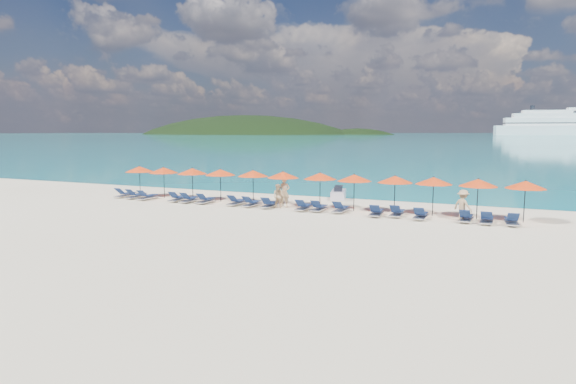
% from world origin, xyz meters
% --- Properties ---
extents(ground, '(1400.00, 1400.00, 0.00)m').
position_xyz_m(ground, '(0.00, 0.00, 0.00)').
color(ground, beige).
extents(sea, '(1600.00, 1300.00, 0.01)m').
position_xyz_m(sea, '(0.00, 660.00, 0.01)').
color(sea, '#1FA9B2').
rests_on(sea, ground).
extents(headland_main, '(374.00, 242.00, 126.50)m').
position_xyz_m(headland_main, '(-300.00, 540.00, -38.00)').
color(headland_main, black).
rests_on(headland_main, ground).
extents(headland_small, '(162.00, 126.00, 85.50)m').
position_xyz_m(headland_small, '(-150.00, 560.00, -35.00)').
color(headland_small, black).
rests_on(headland_small, ground).
extents(cruise_ship, '(141.25, 42.69, 38.84)m').
position_xyz_m(cruise_ship, '(75.84, 580.79, 10.11)').
color(cruise_ship, white).
rests_on(cruise_ship, ground).
extents(jetski, '(1.52, 2.68, 0.90)m').
position_xyz_m(jetski, '(1.10, 9.47, 0.37)').
color(jetski, silver).
rests_on(jetski, ground).
extents(beachgoer_a, '(0.76, 0.57, 1.89)m').
position_xyz_m(beachgoer_a, '(-0.94, 4.57, 0.95)').
color(beachgoer_a, tan).
rests_on(beachgoer_a, ground).
extents(beachgoer_b, '(0.74, 0.43, 1.53)m').
position_xyz_m(beachgoer_b, '(-1.07, 3.94, 0.76)').
color(beachgoer_b, tan).
rests_on(beachgoer_b, ground).
extents(beachgoer_c, '(1.19, 1.04, 1.69)m').
position_xyz_m(beachgoer_c, '(9.80, 4.12, 0.85)').
color(beachgoer_c, tan).
rests_on(beachgoer_c, ground).
extents(umbrella_0, '(2.10, 2.10, 2.28)m').
position_xyz_m(umbrella_0, '(-12.89, 5.00, 2.02)').
color(umbrella_0, black).
rests_on(umbrella_0, ground).
extents(umbrella_1, '(2.10, 2.10, 2.28)m').
position_xyz_m(umbrella_1, '(-10.60, 4.90, 2.02)').
color(umbrella_1, black).
rests_on(umbrella_1, ground).
extents(umbrella_2, '(2.10, 2.10, 2.28)m').
position_xyz_m(umbrella_2, '(-8.24, 5.04, 2.02)').
color(umbrella_2, black).
rests_on(umbrella_2, ground).
extents(umbrella_3, '(2.10, 2.10, 2.28)m').
position_xyz_m(umbrella_3, '(-5.94, 5.04, 2.02)').
color(umbrella_3, black).
rests_on(umbrella_3, ground).
extents(umbrella_4, '(2.10, 2.10, 2.28)m').
position_xyz_m(umbrella_4, '(-3.49, 5.16, 2.02)').
color(umbrella_4, black).
rests_on(umbrella_4, ground).
extents(umbrella_5, '(2.10, 2.10, 2.28)m').
position_xyz_m(umbrella_5, '(-1.23, 5.03, 2.02)').
color(umbrella_5, black).
rests_on(umbrella_5, ground).
extents(umbrella_6, '(2.10, 2.10, 2.28)m').
position_xyz_m(umbrella_6, '(1.25, 5.18, 2.02)').
color(umbrella_6, black).
rests_on(umbrella_6, ground).
extents(umbrella_7, '(2.10, 2.10, 2.28)m').
position_xyz_m(umbrella_7, '(3.52, 4.93, 2.02)').
color(umbrella_7, black).
rests_on(umbrella_7, ground).
extents(umbrella_8, '(2.10, 2.10, 2.28)m').
position_xyz_m(umbrella_8, '(5.95, 5.03, 2.02)').
color(umbrella_8, black).
rests_on(umbrella_8, ground).
extents(umbrella_9, '(2.10, 2.10, 2.28)m').
position_xyz_m(umbrella_9, '(8.12, 5.09, 2.02)').
color(umbrella_9, black).
rests_on(umbrella_9, ground).
extents(umbrella_10, '(2.10, 2.10, 2.28)m').
position_xyz_m(umbrella_10, '(10.49, 4.99, 2.02)').
color(umbrella_10, black).
rests_on(umbrella_10, ground).
extents(umbrella_11, '(2.10, 2.10, 2.28)m').
position_xyz_m(umbrella_11, '(12.81, 4.91, 2.02)').
color(umbrella_11, black).
rests_on(umbrella_11, ground).
extents(lounger_0, '(0.69, 1.72, 0.66)m').
position_xyz_m(lounger_0, '(-13.42, 3.99, 0.24)').
color(lounger_0, silver).
rests_on(lounger_0, ground).
extents(lounger_1, '(0.66, 1.71, 0.66)m').
position_xyz_m(lounger_1, '(-12.26, 3.79, 0.24)').
color(lounger_1, silver).
rests_on(lounger_1, ground).
extents(lounger_2, '(0.63, 1.70, 0.66)m').
position_xyz_m(lounger_2, '(-11.12, 3.65, 0.24)').
color(lounger_2, silver).
rests_on(lounger_2, ground).
extents(lounger_3, '(0.76, 1.75, 0.66)m').
position_xyz_m(lounger_3, '(-8.65, 3.82, 0.24)').
color(lounger_3, silver).
rests_on(lounger_3, ground).
extents(lounger_4, '(0.65, 1.71, 0.66)m').
position_xyz_m(lounger_4, '(-7.60, 3.73, 0.24)').
color(lounger_4, silver).
rests_on(lounger_4, ground).
extents(lounger_5, '(0.69, 1.72, 0.66)m').
position_xyz_m(lounger_5, '(-6.38, 3.85, 0.24)').
color(lounger_5, silver).
rests_on(lounger_5, ground).
extents(lounger_6, '(0.67, 1.72, 0.66)m').
position_xyz_m(lounger_6, '(-4.09, 3.98, 0.24)').
color(lounger_6, silver).
rests_on(lounger_6, ground).
extents(lounger_7, '(0.66, 1.72, 0.66)m').
position_xyz_m(lounger_7, '(-2.92, 3.84, 0.24)').
color(lounger_7, silver).
rests_on(lounger_7, ground).
extents(lounger_8, '(0.76, 1.75, 0.66)m').
position_xyz_m(lounger_8, '(-1.67, 3.86, 0.24)').
color(lounger_8, silver).
rests_on(lounger_8, ground).
extents(lounger_9, '(0.63, 1.70, 0.66)m').
position_xyz_m(lounger_9, '(0.68, 3.82, 0.24)').
color(lounger_9, silver).
rests_on(lounger_9, ground).
extents(lounger_10, '(0.64, 1.71, 0.66)m').
position_xyz_m(lounger_10, '(1.66, 3.88, 0.24)').
color(lounger_10, silver).
rests_on(lounger_10, ground).
extents(lounger_11, '(0.69, 1.72, 0.66)m').
position_xyz_m(lounger_11, '(2.99, 3.99, 0.24)').
color(lounger_11, silver).
rests_on(lounger_11, ground).
extents(lounger_12, '(0.72, 1.73, 0.66)m').
position_xyz_m(lounger_12, '(5.22, 3.64, 0.24)').
color(lounger_12, silver).
rests_on(lounger_12, ground).
extents(lounger_13, '(0.66, 1.71, 0.66)m').
position_xyz_m(lounger_13, '(6.33, 3.97, 0.24)').
color(lounger_13, silver).
rests_on(lounger_13, ground).
extents(lounger_14, '(0.66, 1.72, 0.66)m').
position_xyz_m(lounger_14, '(7.68, 3.66, 0.24)').
color(lounger_14, silver).
rests_on(lounger_14, ground).
extents(lounger_15, '(0.74, 1.74, 0.66)m').
position_xyz_m(lounger_15, '(10.00, 3.85, 0.24)').
color(lounger_15, silver).
rests_on(lounger_15, ground).
extents(lounger_16, '(0.68, 1.72, 0.66)m').
position_xyz_m(lounger_16, '(11.04, 3.75, 0.24)').
color(lounger_16, silver).
rests_on(lounger_16, ground).
extents(lounger_17, '(0.76, 1.75, 0.66)m').
position_xyz_m(lounger_17, '(12.21, 3.81, 0.24)').
color(lounger_17, silver).
rests_on(lounger_17, ground).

